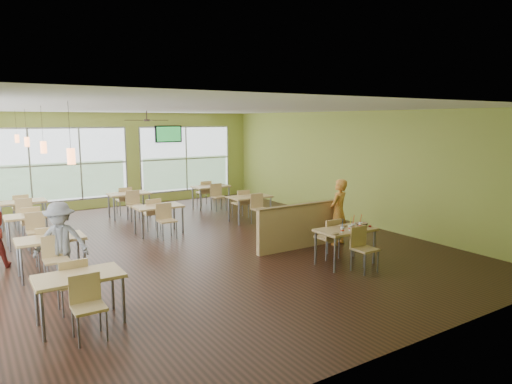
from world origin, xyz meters
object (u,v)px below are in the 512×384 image
at_px(main_table, 345,234).
at_px(food_basket, 362,224).
at_px(man_plaid, 338,212).
at_px(half_wall_divider, 301,226).

height_order(main_table, food_basket, main_table).
bearing_deg(man_plaid, food_basket, 47.68).
distance_m(half_wall_divider, man_plaid, 0.99).
bearing_deg(main_table, food_basket, 2.75).
relative_size(half_wall_divider, man_plaid, 1.52).
bearing_deg(food_basket, main_table, -177.25).
bearing_deg(food_basket, man_plaid, 69.23).
bearing_deg(man_plaid, main_table, 31.05).
distance_m(half_wall_divider, food_basket, 1.53).
bearing_deg(man_plaid, half_wall_divider, -35.73).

